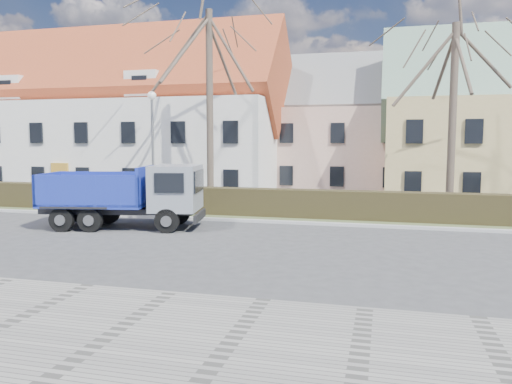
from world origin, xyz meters
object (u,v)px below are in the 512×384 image
(parked_car_a, at_px, (145,190))
(cart_frame, at_px, (120,209))
(streetlight, at_px, (153,151))
(dump_truck, at_px, (117,195))

(parked_car_a, bearing_deg, cart_frame, -148.92)
(streetlight, bearing_deg, parked_car_a, 123.81)
(cart_frame, xyz_separation_m, parked_car_a, (-1.31, 5.26, 0.37))
(streetlight, bearing_deg, dump_truck, -80.11)
(streetlight, relative_size, cart_frame, 8.16)
(dump_truck, xyz_separation_m, parked_car_a, (-2.92, 8.19, -0.63))
(dump_truck, height_order, cart_frame, dump_truck)
(streetlight, distance_m, parked_car_a, 4.33)
(dump_truck, distance_m, parked_car_a, 8.72)
(cart_frame, bearing_deg, dump_truck, -61.23)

